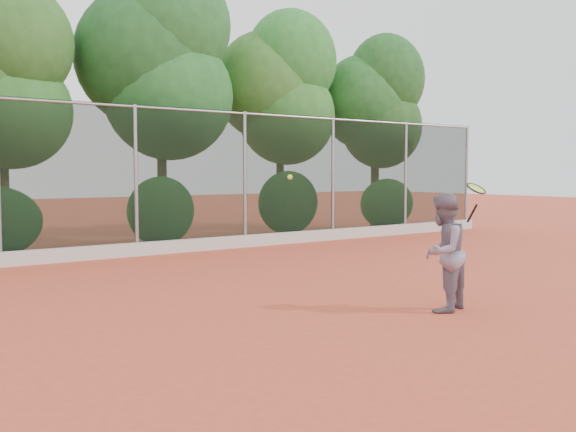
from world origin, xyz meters
TOP-DOWN VIEW (x-y plane):
  - ground at (0.00, 0.00)m, footprint 80.00×80.00m
  - concrete_curb at (0.00, 6.82)m, footprint 24.00×0.20m
  - tennis_player at (1.02, -1.27)m, footprint 0.96×0.84m
  - chainlink_fence at (-0.00, 7.00)m, footprint 24.09×0.09m
  - foliage_backdrop at (-0.55, 8.98)m, footprint 23.70×3.63m
  - tennis_racket at (1.46, -1.47)m, footprint 0.30×0.29m
  - tennis_ball_in_flight at (-1.25, -0.75)m, footprint 0.06×0.06m

SIDE VIEW (x-z plane):
  - ground at x=0.00m, z-range 0.00..0.00m
  - concrete_curb at x=0.00m, z-range 0.00..0.30m
  - tennis_player at x=1.02m, z-range 0.00..1.65m
  - tennis_racket at x=1.46m, z-range 1.39..1.96m
  - chainlink_fence at x=0.00m, z-range 0.11..3.61m
  - tennis_ball_in_flight at x=-1.25m, z-range 1.85..1.92m
  - foliage_backdrop at x=-0.55m, z-range 0.63..8.18m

